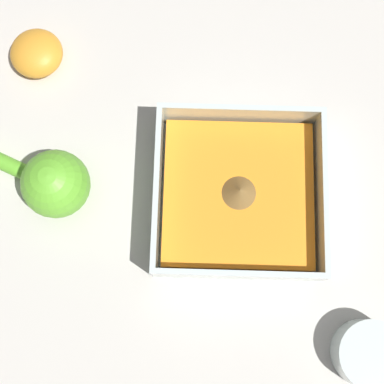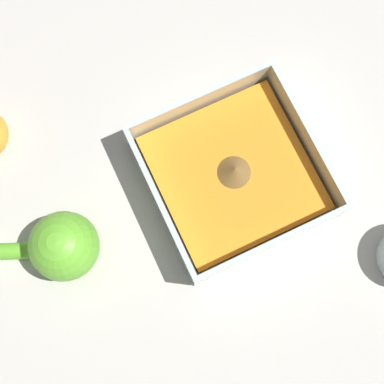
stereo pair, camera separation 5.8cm
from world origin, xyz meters
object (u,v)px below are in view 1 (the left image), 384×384
object	(u,v)px
square_dish	(238,195)
lemon_half	(37,53)
spice_bowl	(368,354)
lemon_squeezer	(49,181)

from	to	relation	value
square_dish	lemon_half	size ratio (longest dim) A/B	2.94
spice_bowl	lemon_squeezer	distance (m)	0.39
square_dish	spice_bowl	size ratio (longest dim) A/B	2.56
lemon_squeezer	lemon_half	world-z (taller)	lemon_squeezer
lemon_half	spice_bowl	bearing A→B (deg)	-41.23
spice_bowl	lemon_half	bearing A→B (deg)	138.77
square_dish	lemon_half	bearing A→B (deg)	145.40
square_dish	lemon_squeezer	distance (m)	0.21
square_dish	lemon_squeezer	bearing A→B (deg)	178.22
square_dish	lemon_squeezer	size ratio (longest dim) A/B	0.98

